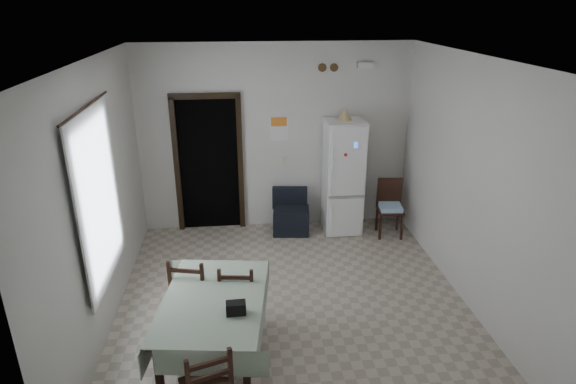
{
  "coord_description": "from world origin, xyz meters",
  "views": [
    {
      "loc": [
        -0.6,
        -4.97,
        3.44
      ],
      "look_at": [
        0.0,
        0.5,
        1.25
      ],
      "focal_mm": 30.0,
      "sensor_mm": 36.0,
      "label": 1
    }
  ],
  "objects_px": {
    "dining_table": "(216,331)",
    "dining_chair_far_right": "(239,298)",
    "navy_seat": "(291,212)",
    "corner_chair": "(390,209)",
    "fridge": "(343,177)",
    "dining_chair_far_left": "(193,293)"
  },
  "relations": [
    {
      "from": "navy_seat",
      "to": "dining_chair_far_left",
      "type": "height_order",
      "value": "dining_chair_far_left"
    },
    {
      "from": "corner_chair",
      "to": "dining_table",
      "type": "height_order",
      "value": "corner_chair"
    },
    {
      "from": "fridge",
      "to": "dining_table",
      "type": "bearing_deg",
      "value": -122.76
    },
    {
      "from": "dining_chair_far_left",
      "to": "dining_chair_far_right",
      "type": "relative_size",
      "value": 1.07
    },
    {
      "from": "navy_seat",
      "to": "dining_table",
      "type": "relative_size",
      "value": 0.46
    },
    {
      "from": "dining_chair_far_left",
      "to": "dining_chair_far_right",
      "type": "xyz_separation_m",
      "value": [
        0.49,
        -0.11,
        -0.03
      ]
    },
    {
      "from": "dining_table",
      "to": "dining_chair_far_right",
      "type": "height_order",
      "value": "dining_chair_far_right"
    },
    {
      "from": "navy_seat",
      "to": "corner_chair",
      "type": "relative_size",
      "value": 0.76
    },
    {
      "from": "navy_seat",
      "to": "corner_chair",
      "type": "xyz_separation_m",
      "value": [
        1.51,
        -0.3,
        0.11
      ]
    },
    {
      "from": "corner_chair",
      "to": "dining_chair_far_right",
      "type": "height_order",
      "value": "dining_chair_far_right"
    },
    {
      "from": "fridge",
      "to": "navy_seat",
      "type": "bearing_deg",
      "value": -179.6
    },
    {
      "from": "dining_table",
      "to": "dining_chair_far_right",
      "type": "xyz_separation_m",
      "value": [
        0.24,
        0.46,
        0.07
      ]
    },
    {
      "from": "fridge",
      "to": "dining_chair_far_right",
      "type": "bearing_deg",
      "value": -123.76
    },
    {
      "from": "fridge",
      "to": "dining_chair_far_left",
      "type": "xyz_separation_m",
      "value": [
        -2.16,
        -2.35,
        -0.41
      ]
    },
    {
      "from": "navy_seat",
      "to": "dining_table",
      "type": "distance_m",
      "value": 3.12
    },
    {
      "from": "corner_chair",
      "to": "dining_chair_far_right",
      "type": "xyz_separation_m",
      "value": [
        -2.37,
        -2.16,
        0.01
      ]
    },
    {
      "from": "corner_chair",
      "to": "dining_table",
      "type": "relative_size",
      "value": 0.6
    },
    {
      "from": "navy_seat",
      "to": "dining_chair_far_left",
      "type": "bearing_deg",
      "value": -113.06
    },
    {
      "from": "corner_chair",
      "to": "dining_chair_far_right",
      "type": "bearing_deg",
      "value": -130.78
    },
    {
      "from": "navy_seat",
      "to": "corner_chair",
      "type": "distance_m",
      "value": 1.55
    },
    {
      "from": "corner_chair",
      "to": "navy_seat",
      "type": "bearing_deg",
      "value": 175.75
    },
    {
      "from": "fridge",
      "to": "navy_seat",
      "type": "height_order",
      "value": "fridge"
    }
  ]
}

